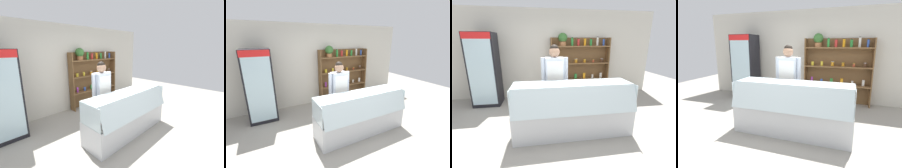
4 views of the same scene
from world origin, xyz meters
TOP-DOWN VIEW (x-y plane):
  - ground_plane at (0.00, 0.00)m, footprint 12.00×12.00m
  - back_wall at (0.00, 2.32)m, footprint 6.80×0.10m
  - drinks_fridge at (-1.86, 1.77)m, footprint 0.71×0.60m
  - shelving_unit at (0.85, 2.13)m, footprint 1.86×0.29m
  - deli_display_case at (0.24, 0.02)m, footprint 2.23×0.72m
  - shop_clerk at (-0.04, 0.60)m, footprint 0.58×0.25m

SIDE VIEW (x-z plane):
  - ground_plane at x=0.00m, z-range 0.00..0.00m
  - deli_display_case at x=0.24m, z-range -0.19..0.82m
  - drinks_fridge at x=-1.86m, z-range 0.00..1.99m
  - shop_clerk at x=-0.04m, z-range 0.16..1.85m
  - shelving_unit at x=0.85m, z-range 0.12..2.13m
  - back_wall at x=0.00m, z-range 0.00..2.70m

